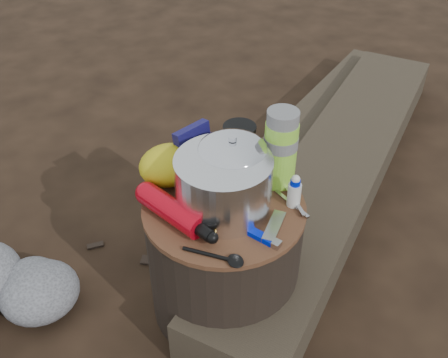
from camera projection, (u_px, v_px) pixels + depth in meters
name	position (u px, v px, depth m)	size (l,w,h in m)	color
ground	(224.00, 302.00, 1.58)	(60.00, 60.00, 0.00)	black
stump	(224.00, 258.00, 1.46)	(0.42, 0.42, 0.39)	black
log_main	(337.00, 171.00, 1.97)	(0.32, 1.89, 0.16)	#352D21
log_small	(323.00, 120.00, 2.31)	(0.25, 1.34, 0.11)	#352D21
foil_windscreen	(223.00, 184.00, 1.29)	(0.25, 0.25, 0.15)	silver
camping_pot	(232.00, 168.00, 1.32)	(0.17, 0.17, 0.17)	silver
fuel_bottle	(172.00, 210.00, 1.28)	(0.06, 0.25, 0.06)	#BB0717
thermos	(280.00, 149.00, 1.35)	(0.09, 0.09, 0.22)	#8ED837
travel_mug	(239.00, 147.00, 1.44)	(0.09, 0.09, 0.13)	black
stuff_sack	(169.00, 165.00, 1.39)	(0.16, 0.13, 0.11)	gold
food_pouch	(194.00, 150.00, 1.41)	(0.11, 0.03, 0.14)	#13104E
lighter	(261.00, 236.00, 1.24)	(0.02, 0.09, 0.02)	#0014BD
multitool	(274.00, 227.00, 1.26)	(0.03, 0.11, 0.02)	#A6A6AA
pot_grabber	(292.00, 203.00, 1.34)	(0.03, 0.13, 0.01)	#A6A6AA
spork	(208.00, 254.00, 1.20)	(0.03, 0.14, 0.01)	black
squeeze_bottle	(294.00, 192.00, 1.32)	(0.04, 0.04, 0.08)	silver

